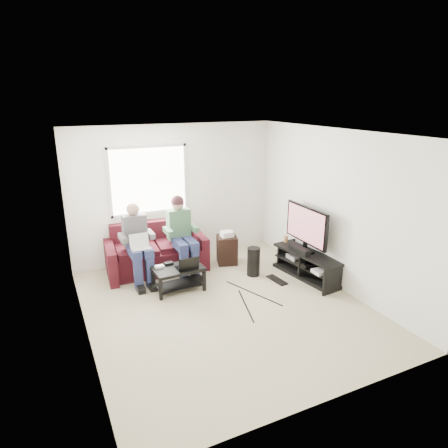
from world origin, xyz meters
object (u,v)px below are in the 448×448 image
at_px(end_table, 227,249).
at_px(sofa, 156,253).
at_px(tv, 306,226).
at_px(tv_stand, 307,266).
at_px(subwoofer, 253,262).
at_px(coffee_table, 178,273).

bearing_deg(end_table, sofa, 166.87).
relative_size(tv, end_table, 1.72).
bearing_deg(end_table, tv_stand, -49.26).
bearing_deg(subwoofer, coffee_table, 178.85).
bearing_deg(sofa, end_table, -13.13).
height_order(coffee_table, tv_stand, tv_stand).
xyz_separation_m(sofa, subwoofer, (1.49, -1.00, -0.06)).
xyz_separation_m(tv_stand, tv, (-0.00, 0.10, 0.71)).
bearing_deg(sofa, tv, -30.81).
bearing_deg(sofa, tv_stand, -32.57).
distance_m(coffee_table, tv_stand, 2.28).
height_order(coffee_table, tv, tv).
height_order(tv, subwoofer, tv).
height_order(sofa, coffee_table, sofa).
bearing_deg(sofa, subwoofer, -33.83).
bearing_deg(tv, tv_stand, -88.53).
bearing_deg(tv, end_table, 133.20).
bearing_deg(tv_stand, coffee_table, 167.16).
xyz_separation_m(subwoofer, end_table, (-0.19, 0.70, 0.03)).
distance_m(sofa, end_table, 1.34).
height_order(tv_stand, end_table, end_table).
height_order(sofa, tv_stand, sofa).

